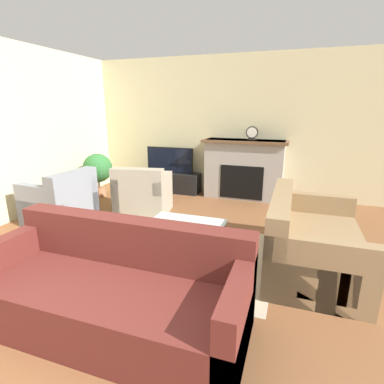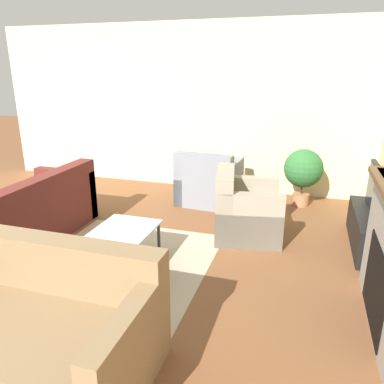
{
  "view_description": "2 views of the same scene",
  "coord_description": "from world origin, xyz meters",
  "px_view_note": "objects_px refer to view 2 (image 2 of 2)",
  "views": [
    {
      "loc": [
        1.57,
        -0.93,
        1.73
      ],
      "look_at": [
        0.34,
        2.63,
        0.66
      ],
      "focal_mm": 28.0,
      "sensor_mm": 36.0,
      "label": 1
    },
    {
      "loc": [
        3.51,
        3.95,
        1.97
      ],
      "look_at": [
        0.35,
        2.97,
        0.88
      ],
      "focal_mm": 35.0,
      "sensor_mm": 36.0,
      "label": 2
    }
  ],
  "objects_px": {
    "coffee_table": "(119,236)",
    "couch_sectional": "(18,222)",
    "tv": "(376,192)",
    "armchair_by_window": "(209,184)",
    "potted_plant": "(303,170)",
    "couch_loveseat": "(38,331)",
    "armchair_accent": "(245,212)"
  },
  "relations": [
    {
      "from": "coffee_table",
      "to": "couch_sectional",
      "type": "bearing_deg",
      "value": -94.61
    },
    {
      "from": "tv",
      "to": "armchair_by_window",
      "type": "bearing_deg",
      "value": -112.73
    },
    {
      "from": "potted_plant",
      "to": "tv",
      "type": "bearing_deg",
      "value": 33.73
    },
    {
      "from": "couch_sectional",
      "to": "coffee_table",
      "type": "bearing_deg",
      "value": 85.39
    },
    {
      "from": "couch_loveseat",
      "to": "potted_plant",
      "type": "height_order",
      "value": "potted_plant"
    },
    {
      "from": "potted_plant",
      "to": "coffee_table",
      "type": "bearing_deg",
      "value": -34.78
    },
    {
      "from": "armchair_accent",
      "to": "armchair_by_window",
      "type": "bearing_deg",
      "value": 24.74
    },
    {
      "from": "armchair_by_window",
      "to": "armchair_accent",
      "type": "xyz_separation_m",
      "value": [
        1.03,
        0.73,
        0.0
      ]
    },
    {
      "from": "couch_sectional",
      "to": "potted_plant",
      "type": "relative_size",
      "value": 2.5
    },
    {
      "from": "couch_loveseat",
      "to": "couch_sectional",
      "type": "bearing_deg",
      "value": 134.48
    },
    {
      "from": "armchair_by_window",
      "to": "armchair_accent",
      "type": "relative_size",
      "value": 0.97
    },
    {
      "from": "coffee_table",
      "to": "couch_loveseat",
      "type": "bearing_deg",
      "value": 4.92
    },
    {
      "from": "armchair_by_window",
      "to": "armchair_accent",
      "type": "distance_m",
      "value": 1.26
    },
    {
      "from": "tv",
      "to": "armchair_by_window",
      "type": "xyz_separation_m",
      "value": [
        -0.91,
        -2.16,
        -0.37
      ]
    },
    {
      "from": "couch_sectional",
      "to": "couch_loveseat",
      "type": "relative_size",
      "value": 1.35
    },
    {
      "from": "couch_loveseat",
      "to": "armchair_by_window",
      "type": "relative_size",
      "value": 1.74
    },
    {
      "from": "tv",
      "to": "couch_loveseat",
      "type": "distance_m",
      "value": 3.63
    },
    {
      "from": "tv",
      "to": "couch_sectional",
      "type": "bearing_deg",
      "value": -73.25
    },
    {
      "from": "couch_sectional",
      "to": "couch_loveseat",
      "type": "bearing_deg",
      "value": 44.48
    },
    {
      "from": "armchair_by_window",
      "to": "armchair_accent",
      "type": "bearing_deg",
      "value": 129.45
    },
    {
      "from": "armchair_accent",
      "to": "couch_loveseat",
      "type": "bearing_deg",
      "value": 148.69
    },
    {
      "from": "armchair_accent",
      "to": "potted_plant",
      "type": "height_order",
      "value": "potted_plant"
    },
    {
      "from": "coffee_table",
      "to": "potted_plant",
      "type": "relative_size",
      "value": 1.06
    },
    {
      "from": "armchair_accent",
      "to": "coffee_table",
      "type": "distance_m",
      "value": 1.59
    },
    {
      "from": "tv",
      "to": "coffee_table",
      "type": "height_order",
      "value": "tv"
    },
    {
      "from": "coffee_table",
      "to": "potted_plant",
      "type": "height_order",
      "value": "potted_plant"
    },
    {
      "from": "couch_sectional",
      "to": "armchair_by_window",
      "type": "height_order",
      "value": "same"
    },
    {
      "from": "armchair_by_window",
      "to": "potted_plant",
      "type": "xyz_separation_m",
      "value": [
        -0.3,
        1.36,
        0.25
      ]
    },
    {
      "from": "armchair_by_window",
      "to": "armchair_accent",
      "type": "height_order",
      "value": "same"
    },
    {
      "from": "armchair_accent",
      "to": "potted_plant",
      "type": "xyz_separation_m",
      "value": [
        -1.32,
        0.63,
        0.25
      ]
    },
    {
      "from": "tv",
      "to": "couch_loveseat",
      "type": "xyz_separation_m",
      "value": [
        2.68,
        -2.41,
        -0.38
      ]
    },
    {
      "from": "coffee_table",
      "to": "tv",
      "type": "bearing_deg",
      "value": 116.88
    }
  ]
}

